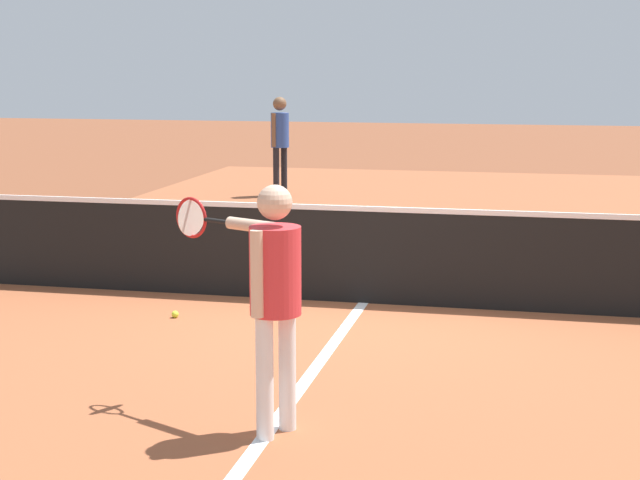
# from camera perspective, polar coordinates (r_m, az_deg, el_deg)

# --- Properties ---
(ground_plane) EXTENTS (60.00, 60.00, 0.00)m
(ground_plane) POSITION_cam_1_polar(r_m,az_deg,el_deg) (9.55, 2.56, -3.71)
(ground_plane) COLOR brown
(court_surface_inbounds) EXTENTS (10.62, 24.40, 0.00)m
(court_surface_inbounds) POSITION_cam_1_polar(r_m,az_deg,el_deg) (9.55, 2.56, -3.71)
(court_surface_inbounds) COLOR #9E5433
(court_surface_inbounds) RESTS_ON ground_plane
(line_center_service) EXTENTS (0.10, 6.40, 0.01)m
(line_center_service) POSITION_cam_1_polar(r_m,az_deg,el_deg) (6.56, -2.37, -10.26)
(line_center_service) COLOR white
(line_center_service) RESTS_ON ground_plane
(net) EXTENTS (11.16, 0.09, 1.07)m
(net) POSITION_cam_1_polar(r_m,az_deg,el_deg) (9.45, 2.59, -0.81)
(net) COLOR #33383D
(net) RESTS_ON ground_plane
(player_near) EXTENTS (1.02, 0.83, 1.59)m
(player_near) POSITION_cam_1_polar(r_m,az_deg,el_deg) (6.00, -2.83, -2.46)
(player_near) COLOR white
(player_near) RESTS_ON ground_plane
(player_far) EXTENTS (0.32, 0.39, 1.75)m
(player_far) POSITION_cam_1_polar(r_m,az_deg,el_deg) (17.28, -2.37, 6.17)
(player_far) COLOR black
(player_far) RESTS_ON ground_plane
(tennis_ball_near_net) EXTENTS (0.07, 0.07, 0.07)m
(tennis_ball_near_net) POSITION_cam_1_polar(r_m,az_deg,el_deg) (9.09, -8.50, -4.33)
(tennis_ball_near_net) COLOR #CCE033
(tennis_ball_near_net) RESTS_ON ground_plane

